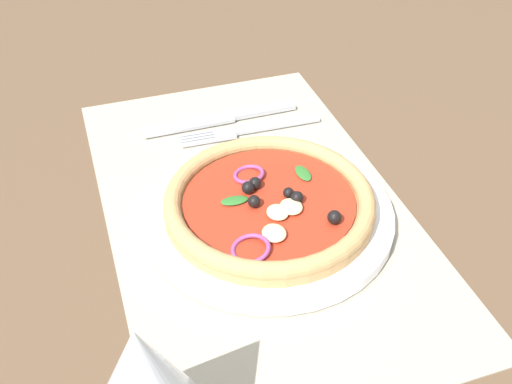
{
  "coord_description": "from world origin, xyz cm",
  "views": [
    {
      "loc": [
        -47.5,
        15.52,
        43.2
      ],
      "look_at": [
        -0.85,
        0.0,
        2.75
      ],
      "focal_mm": 43.11,
      "sensor_mm": 36.0,
      "label": 1
    }
  ],
  "objects": [
    {
      "name": "ground_plane",
      "position": [
        0.0,
        0.0,
        -1.2
      ],
      "size": [
        190.0,
        140.0,
        2.4
      ],
      "primitive_type": "cube",
      "color": "brown"
    },
    {
      "name": "fork",
      "position": [
        13.44,
        -3.07,
        0.62
      ],
      "size": [
        2.34,
        18.03,
        0.44
      ],
      "rotation": [
        0.0,
        0.0,
        1.54
      ],
      "color": "#B2B5BA",
      "rests_on": "placemat"
    },
    {
      "name": "placemat",
      "position": [
        0.0,
        0.0,
        0.2
      ],
      "size": [
        51.91,
        30.86,
        0.4
      ],
      "primitive_type": "cube",
      "color": "#A39984",
      "rests_on": "ground_plane"
    },
    {
      "name": "knife",
      "position": [
        16.95,
        -0.98,
        0.65
      ],
      "size": [
        2.08,
        20.01,
        0.62
      ],
      "rotation": [
        0.0,
        0.0,
        1.58
      ],
      "color": "#B2B5BA",
      "rests_on": "placemat"
    },
    {
      "name": "wine_glass",
      "position": [
        -24.47,
        15.25,
        10.08
      ],
      "size": [
        7.2,
        7.2,
        14.9
      ],
      "color": "silver",
      "rests_on": "ground_plane"
    },
    {
      "name": "pizza",
      "position": [
        -2.89,
        -0.74,
        2.83
      ],
      "size": [
        21.54,
        21.54,
        2.7
      ],
      "color": "tan",
      "rests_on": "plate"
    },
    {
      "name": "plate",
      "position": [
        -2.84,
        -0.75,
        1.07
      ],
      "size": [
        25.62,
        25.62,
        1.35
      ],
      "primitive_type": "cylinder",
      "color": "white",
      "rests_on": "placemat"
    }
  ]
}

